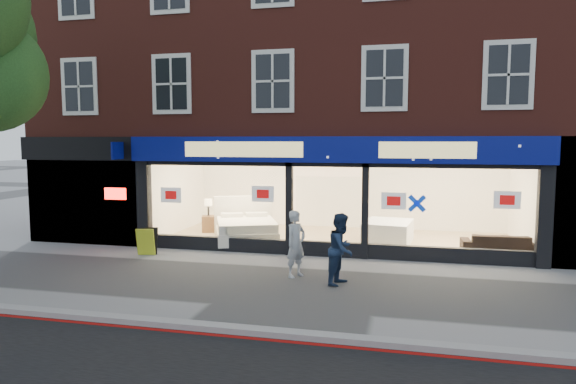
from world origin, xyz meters
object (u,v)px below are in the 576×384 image
(display_bed, at_px, (246,228))
(a_board, at_px, (147,241))
(sofa, at_px, (499,244))
(mattress_stack, at_px, (388,232))
(pedestrian_blue, at_px, (342,249))
(pedestrian_grey, at_px, (296,244))

(display_bed, height_order, a_board, display_bed)
(display_bed, bearing_deg, sofa, -26.08)
(display_bed, xyz_separation_m, mattress_stack, (4.34, 0.52, -0.02))
(display_bed, bearing_deg, mattress_stack, -15.90)
(mattress_stack, relative_size, sofa, 0.94)
(display_bed, distance_m, a_board, 3.13)
(display_bed, bearing_deg, pedestrian_blue, -71.03)
(display_bed, bearing_deg, a_board, -156.41)
(mattress_stack, xyz_separation_m, pedestrian_grey, (-1.97, -4.04, 0.35))
(display_bed, height_order, mattress_stack, display_bed)
(mattress_stack, relative_size, pedestrian_blue, 1.15)
(mattress_stack, bearing_deg, a_board, -156.81)
(mattress_stack, relative_size, a_board, 2.39)
(a_board, bearing_deg, display_bed, 34.89)
(sofa, bearing_deg, pedestrian_grey, 30.29)
(display_bed, relative_size, sofa, 1.43)
(display_bed, relative_size, pedestrian_blue, 1.74)
(sofa, xyz_separation_m, pedestrian_blue, (-3.84, -3.50, 0.41))
(a_board, xyz_separation_m, pedestrian_grey, (4.53, -1.26, 0.40))
(display_bed, relative_size, pedestrian_grey, 1.78)
(sofa, height_order, a_board, a_board)
(a_board, bearing_deg, mattress_stack, 11.73)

